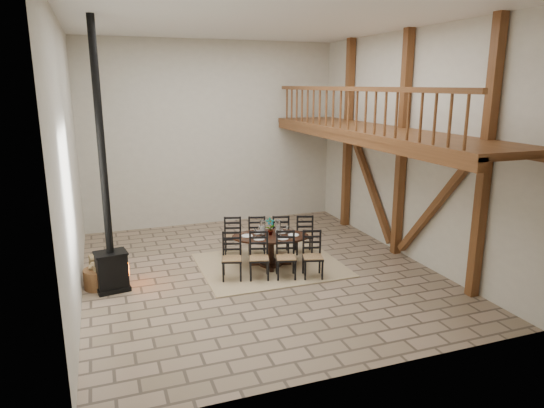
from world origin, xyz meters
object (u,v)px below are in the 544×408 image
object	(u,v)px
dining_table	(270,250)
wood_stove	(109,233)
log_basket	(99,277)
log_stack	(99,266)

from	to	relation	value
dining_table	wood_stove	size ratio (longest dim) A/B	0.49
log_basket	log_stack	bearing A→B (deg)	88.66
log_basket	dining_table	bearing A→B (deg)	-0.38
dining_table	log_stack	world-z (taller)	dining_table
dining_table	log_basket	world-z (taller)	dining_table
log_stack	dining_table	bearing A→B (deg)	-9.09
wood_stove	log_basket	xyz separation A→B (m)	(-0.24, 0.23, -0.94)
wood_stove	dining_table	bearing A→B (deg)	-5.25
wood_stove	log_basket	bearing A→B (deg)	128.11
dining_table	log_stack	size ratio (longest dim) A/B	5.03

